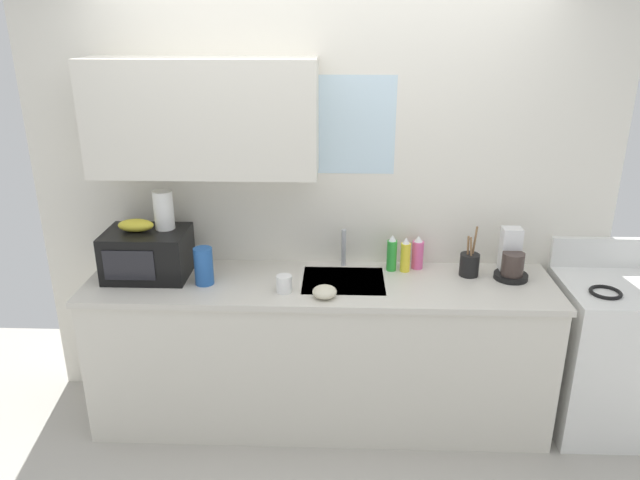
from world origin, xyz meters
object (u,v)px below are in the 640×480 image
(stove_range, at_px, (606,355))
(paper_towel_roll, at_px, (164,210))
(dish_soap_bottle_green, at_px, (392,254))
(mug_white, at_px, (284,284))
(coffee_maker, at_px, (511,260))
(small_bowl, at_px, (325,292))
(microwave, at_px, (148,254))
(cereal_canister, at_px, (204,266))
(banana_bunch, at_px, (136,225))
(utensil_crock, at_px, (469,264))
(dish_soap_bottle_pink, at_px, (418,253))
(dish_soap_bottle_yellow, at_px, (405,256))

(stove_range, distance_m, paper_towel_roll, 2.67)
(dish_soap_bottle_green, height_order, mug_white, dish_soap_bottle_green)
(paper_towel_roll, distance_m, mug_white, 0.81)
(coffee_maker, height_order, small_bowl, coffee_maker)
(microwave, xyz_separation_m, small_bowl, (1.01, -0.25, -0.10))
(mug_white, bearing_deg, paper_towel_roll, 160.90)
(coffee_maker, bearing_deg, cereal_canister, -174.75)
(stove_range, height_order, banana_bunch, banana_bunch)
(microwave, height_order, coffee_maker, coffee_maker)
(mug_white, bearing_deg, cereal_canister, 168.77)
(microwave, relative_size, utensil_crock, 1.55)
(dish_soap_bottle_green, height_order, utensil_crock, utensil_crock)
(dish_soap_bottle_green, relative_size, dish_soap_bottle_pink, 1.08)
(utensil_crock, distance_m, small_bowl, 0.88)
(banana_bunch, bearing_deg, dish_soap_bottle_yellow, 4.43)
(dish_soap_bottle_green, bearing_deg, utensil_crock, -7.62)
(banana_bunch, distance_m, utensil_crock, 1.90)
(microwave, bearing_deg, paper_towel_roll, 27.17)
(paper_towel_roll, relative_size, dish_soap_bottle_pink, 1.09)
(microwave, relative_size, dish_soap_bottle_pink, 2.29)
(mug_white, height_order, small_bowl, mug_white)
(banana_bunch, height_order, mug_white, banana_bunch)
(cereal_canister, bearing_deg, dish_soap_bottle_green, 12.25)
(utensil_crock, xyz_separation_m, small_bowl, (-0.82, -0.32, -0.04))
(utensil_crock, bearing_deg, banana_bunch, -177.87)
(utensil_crock, height_order, small_bowl, utensil_crock)
(banana_bunch, height_order, dish_soap_bottle_yellow, banana_bunch)
(dish_soap_bottle_pink, distance_m, utensil_crock, 0.30)
(microwave, bearing_deg, dish_soap_bottle_yellow, 4.64)
(paper_towel_roll, relative_size, coffee_maker, 0.79)
(dish_soap_bottle_green, distance_m, mug_white, 0.68)
(banana_bunch, distance_m, cereal_canister, 0.45)
(dish_soap_bottle_yellow, xyz_separation_m, cereal_canister, (-1.13, -0.22, 0.01))
(coffee_maker, distance_m, utensil_crock, 0.23)
(dish_soap_bottle_yellow, bearing_deg, dish_soap_bottle_green, 172.05)
(dish_soap_bottle_pink, bearing_deg, dish_soap_bottle_yellow, -147.47)
(coffee_maker, distance_m, cereal_canister, 1.73)
(utensil_crock, bearing_deg, coffee_maker, -2.88)
(banana_bunch, relative_size, coffee_maker, 0.71)
(stove_range, xyz_separation_m, dish_soap_bottle_green, (-1.25, 0.18, 0.54))
(coffee_maker, bearing_deg, paper_towel_roll, -179.76)
(dish_soap_bottle_pink, height_order, cereal_canister, cereal_canister)
(coffee_maker, relative_size, small_bowl, 2.15)
(stove_range, relative_size, mug_white, 11.37)
(dish_soap_bottle_pink, bearing_deg, cereal_canister, -167.55)
(dish_soap_bottle_green, bearing_deg, small_bowl, -135.10)
(dish_soap_bottle_pink, relative_size, mug_white, 2.12)
(paper_towel_roll, distance_m, utensil_crock, 1.76)
(mug_white, height_order, utensil_crock, utensil_crock)
(dish_soap_bottle_yellow, bearing_deg, dish_soap_bottle_pink, 32.53)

